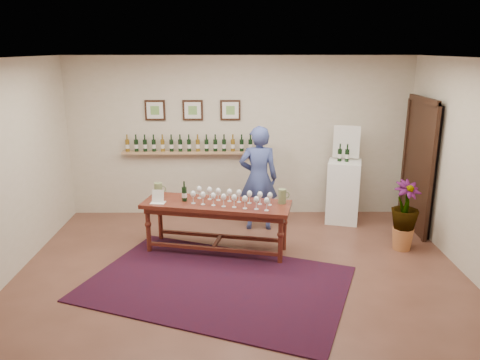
{
  "coord_description": "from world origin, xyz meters",
  "views": [
    {
      "loc": [
        -0.06,
        -5.61,
        2.92
      ],
      "look_at": [
        0.0,
        0.8,
        1.1
      ],
      "focal_mm": 35.0,
      "sensor_mm": 36.0,
      "label": 1
    }
  ],
  "objects_px": {
    "tasting_table": "(216,210)",
    "potted_plant": "(405,216)",
    "person": "(258,178)",
    "display_pedestal": "(343,191)"
  },
  "relations": [
    {
      "from": "tasting_table",
      "to": "display_pedestal",
      "type": "distance_m",
      "value": 2.47
    },
    {
      "from": "tasting_table",
      "to": "potted_plant",
      "type": "bearing_deg",
      "value": 12.73
    },
    {
      "from": "display_pedestal",
      "to": "person",
      "type": "height_order",
      "value": "person"
    },
    {
      "from": "potted_plant",
      "to": "tasting_table",
      "type": "bearing_deg",
      "value": -179.27
    },
    {
      "from": "tasting_table",
      "to": "person",
      "type": "height_order",
      "value": "person"
    },
    {
      "from": "potted_plant",
      "to": "person",
      "type": "height_order",
      "value": "person"
    },
    {
      "from": "display_pedestal",
      "to": "tasting_table",
      "type": "bearing_deg",
      "value": -149.84
    },
    {
      "from": "potted_plant",
      "to": "person",
      "type": "xyz_separation_m",
      "value": [
        -2.12,
        0.87,
        0.33
      ]
    },
    {
      "from": "tasting_table",
      "to": "potted_plant",
      "type": "height_order",
      "value": "potted_plant"
    },
    {
      "from": "tasting_table",
      "to": "person",
      "type": "relative_size",
      "value": 1.29
    }
  ]
}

